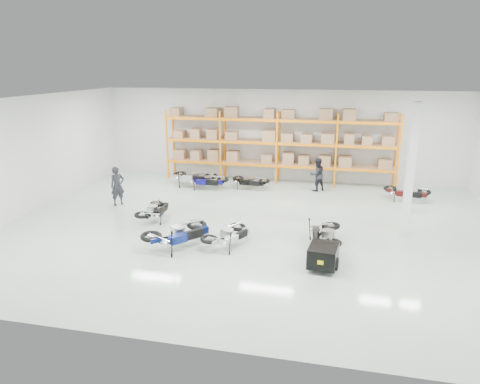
% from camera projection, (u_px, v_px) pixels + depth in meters
% --- Properties ---
extents(room, '(18.00, 18.00, 18.00)m').
position_uv_depth(room, '(254.00, 166.00, 14.79)').
color(room, '#B8CDBC').
rests_on(room, ground).
extents(pallet_rack, '(11.28, 0.98, 3.62)m').
position_uv_depth(pallet_rack, '(278.00, 137.00, 20.83)').
color(pallet_rack, orange).
rests_on(pallet_rack, ground).
extents(structural_column, '(0.25, 0.25, 4.50)m').
position_uv_depth(structural_column, '(410.00, 171.00, 14.20)').
color(structural_column, white).
rests_on(structural_column, ground).
extents(moto_blue_centre, '(2.04, 2.17, 1.29)m').
position_uv_depth(moto_blue_centre, '(178.00, 230.00, 13.55)').
color(moto_blue_centre, '#07134C').
rests_on(moto_blue_centre, ground).
extents(moto_silver_left, '(1.49, 1.85, 1.07)m').
position_uv_depth(moto_silver_left, '(229.00, 232.00, 13.64)').
color(moto_silver_left, '#AAACB1').
rests_on(moto_silver_left, ground).
extents(moto_black_far_left, '(0.82, 1.62, 1.04)m').
position_uv_depth(moto_black_far_left, '(154.00, 208.00, 16.02)').
color(moto_black_far_left, black).
rests_on(moto_black_far_left, ground).
extents(moto_touring_right, '(0.92, 1.79, 1.14)m').
position_uv_depth(moto_touring_right, '(325.00, 231.00, 13.63)').
color(moto_touring_right, black).
rests_on(moto_touring_right, ground).
extents(trailer, '(0.90, 1.69, 0.69)m').
position_uv_depth(trailer, '(323.00, 256.00, 12.17)').
color(trailer, black).
rests_on(trailer, ground).
extents(moto_back_a, '(1.74, 0.88, 1.12)m').
position_uv_depth(moto_back_a, '(207.00, 178.00, 20.10)').
color(moto_back_a, '#0D0B69').
rests_on(moto_back_a, ground).
extents(moto_back_b, '(1.96, 1.02, 1.25)m').
position_uv_depth(moto_back_b, '(193.00, 174.00, 20.53)').
color(moto_back_b, '#A4A8AD').
rests_on(moto_back_b, ground).
extents(moto_back_c, '(1.70, 1.06, 1.03)m').
position_uv_depth(moto_back_c, '(250.00, 179.00, 20.10)').
color(moto_back_c, black).
rests_on(moto_back_c, ground).
extents(moto_back_d, '(1.77, 1.09, 1.08)m').
position_uv_depth(moto_back_d, '(407.00, 189.00, 18.30)').
color(moto_back_d, '#3E0C0C').
rests_on(moto_back_d, ground).
extents(person_left, '(0.68, 0.70, 1.62)m').
position_uv_depth(person_left, '(117.00, 186.00, 17.71)').
color(person_left, '#21232A').
rests_on(person_left, ground).
extents(person_back, '(0.95, 0.91, 1.55)m').
position_uv_depth(person_back, '(317.00, 175.00, 19.72)').
color(person_back, black).
rests_on(person_back, ground).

